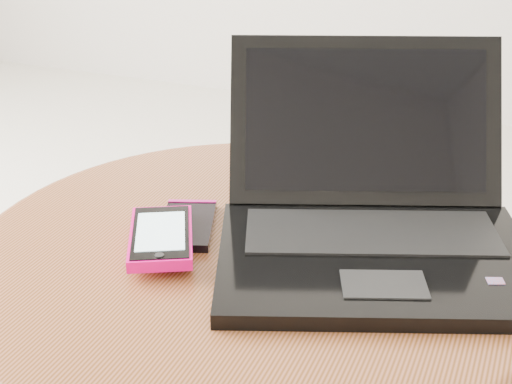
% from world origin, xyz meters
% --- Properties ---
extents(table, '(0.62, 0.62, 0.49)m').
position_xyz_m(table, '(0.09, 0.12, 0.38)').
color(table, '#502111').
rests_on(table, ground).
extents(laptop, '(0.40, 0.40, 0.19)m').
position_xyz_m(laptop, '(0.21, 0.17, 0.52)').
color(laptop, black).
rests_on(laptop, table).
extents(phone_black, '(0.09, 0.12, 0.01)m').
position_xyz_m(phone_black, '(0.01, 0.13, 0.49)').
color(phone_black, black).
rests_on(phone_black, table).
extents(phone_pink, '(0.11, 0.14, 0.01)m').
position_xyz_m(phone_pink, '(0.01, 0.07, 0.51)').
color(phone_pink, '#F80377').
rests_on(phone_pink, phone_black).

